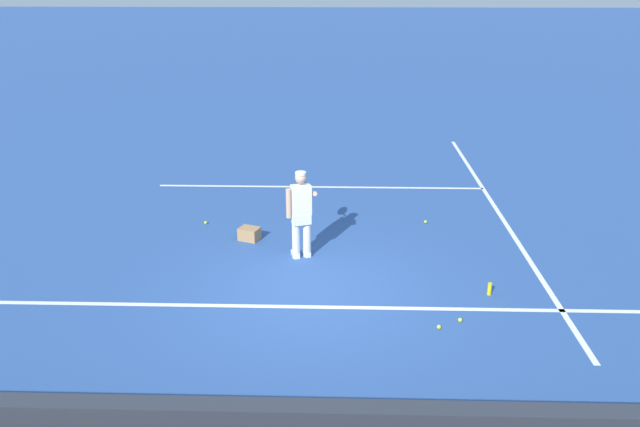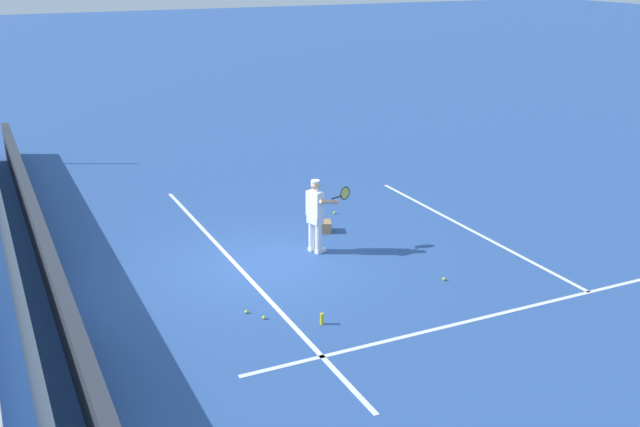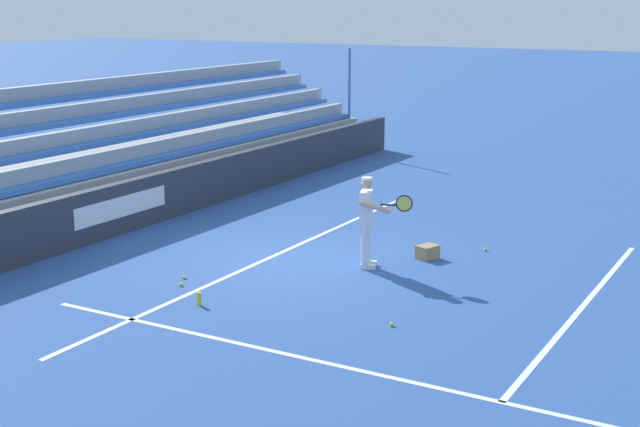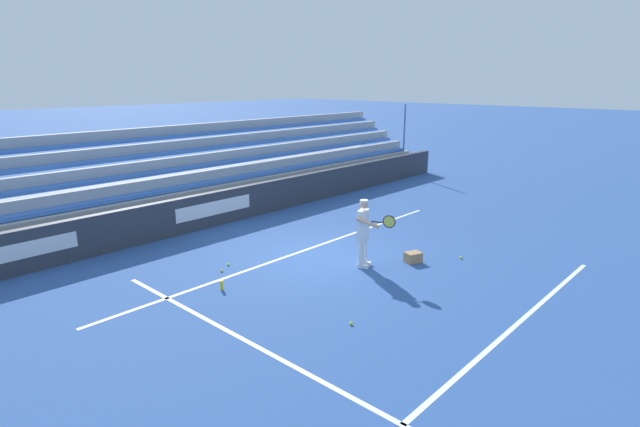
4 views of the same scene
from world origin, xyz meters
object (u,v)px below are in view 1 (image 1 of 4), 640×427
Objects in this scene: tennis_ball_far_right at (439,327)px; water_bottle at (490,289)px; tennis_player at (301,213)px; ball_box_cardboard at (249,234)px; tennis_ball_far_left at (426,222)px; tennis_ball_on_baseline at (460,320)px; tennis_ball_toward_net at (206,223)px.

water_bottle is at bearing 47.53° from tennis_ball_far_right.
tennis_player is 7.80× the size of water_bottle.
ball_box_cardboard reaches higher than tennis_ball_far_left.
tennis_ball_on_baseline is (2.64, -2.32, -0.86)m from tennis_player.
water_bottle is (3.29, -1.42, -0.78)m from tennis_player.
tennis_ball_on_baseline is at bearing -41.33° from tennis_player.
tennis_player is 3.25m from tennis_ball_far_left.
tennis_ball_toward_net is 0.30× the size of water_bottle.
tennis_ball_on_baseline is at bearing -126.05° from water_bottle.
water_bottle reaches higher than tennis_ball_on_baseline.
ball_box_cardboard is at bearing 140.65° from tennis_ball_on_baseline.
tennis_ball_toward_net is at bearing 143.19° from ball_box_cardboard.
tennis_ball_toward_net is at bearing 137.44° from tennis_ball_far_right.
tennis_ball_far_right is 1.00× the size of tennis_ball_toward_net.
tennis_player reaches higher than tennis_ball_on_baseline.
tennis_ball_on_baseline is at bearing -89.65° from tennis_ball_far_left.
water_bottle is (5.47, -2.98, 0.08)m from tennis_ball_toward_net.
tennis_ball_far_right is at bearing -149.47° from tennis_ball_on_baseline.
ball_box_cardboard reaches higher than water_bottle.
tennis_player reaches higher than tennis_ball_far_left.
tennis_player is at bearing 156.59° from water_bottle.
tennis_ball_far_left is (2.61, 1.74, -0.86)m from tennis_player.
tennis_player reaches higher than tennis_ball_far_right.
tennis_player reaches higher than water_bottle.
ball_box_cardboard is 3.85m from tennis_ball_far_left.
tennis_ball_far_left is at bearing 14.84° from ball_box_cardboard.
tennis_ball_far_left and tennis_ball_far_right have the same top height.
tennis_ball_toward_net is 6.22m from water_bottle.
tennis_ball_on_baseline is 4.06m from tennis_ball_far_left.
tennis_ball_far_left is 1.00× the size of tennis_ball_toward_net.
tennis_player is 25.98× the size of tennis_ball_on_baseline.
tennis_ball_far_left is 0.30× the size of water_bottle.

